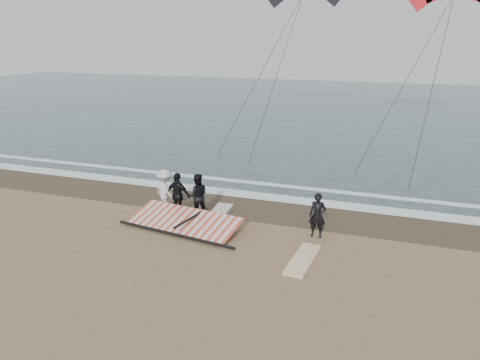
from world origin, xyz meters
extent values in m
plane|color=#8C704C|center=(0.00, 0.00, 0.00)|extent=(120.00, 120.00, 0.00)
cube|color=#233838|center=(0.00, 33.00, 0.01)|extent=(120.00, 54.00, 0.02)
cube|color=#4C3D2B|center=(0.00, 4.50, 0.01)|extent=(120.00, 2.80, 0.01)
cube|color=white|center=(0.00, 5.90, 0.03)|extent=(120.00, 0.90, 0.01)
cube|color=white|center=(0.00, 7.60, 0.03)|extent=(120.00, 0.45, 0.01)
imported|color=black|center=(2.16, 2.58, 0.78)|extent=(0.58, 0.38, 1.56)
cube|color=silver|center=(2.11, 0.64, 0.04)|extent=(0.74, 2.24, 0.09)
cube|color=beige|center=(-1.78, 3.19, 0.05)|extent=(0.81, 2.41, 0.10)
imported|color=black|center=(-2.41, 2.83, 0.86)|extent=(1.05, 0.99, 1.72)
imported|color=black|center=(-3.11, 2.63, 0.87)|extent=(1.07, 0.57, 1.73)
imported|color=beige|center=(-3.81, 2.93, 0.86)|extent=(1.28, 1.09, 1.72)
cube|color=black|center=(-2.62, 2.26, 0.05)|extent=(2.87, 1.07, 0.11)
cube|color=#E04125|center=(-2.42, 1.66, 0.30)|extent=(4.28, 2.16, 0.43)
cylinder|color=black|center=(-2.42, 0.88, 0.11)|extent=(4.70, 0.81, 0.11)
cylinder|color=black|center=(-2.12, 1.66, 0.45)|extent=(0.39, 2.04, 0.09)
cylinder|color=#262626|center=(4.62, 16.28, 4.56)|extent=(0.04, 0.04, 14.61)
cylinder|color=#262626|center=(5.90, 15.34, 4.56)|extent=(0.04, 0.04, 15.56)
cylinder|color=#262626|center=(-4.35, 18.15, 4.87)|extent=(0.04, 0.04, 15.60)
cylinder|color=#262626|center=(-3.24, 17.64, 4.87)|extent=(0.04, 0.04, 16.27)
camera|label=1|loc=(4.66, -12.18, 6.60)|focal=35.00mm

